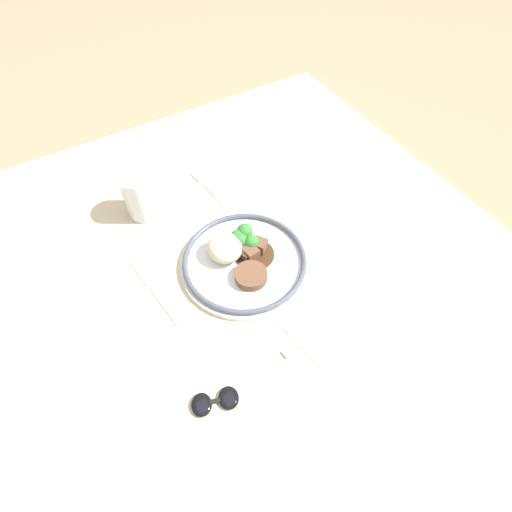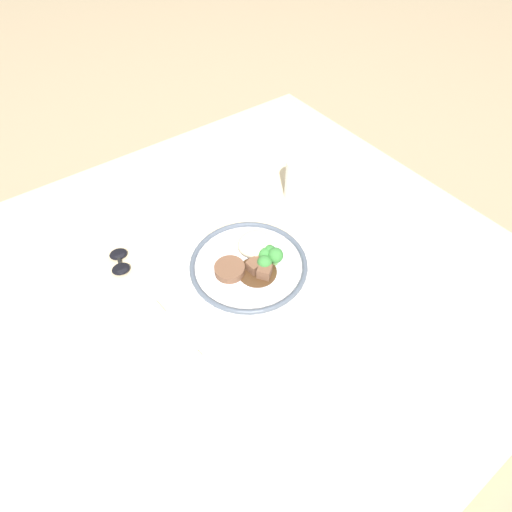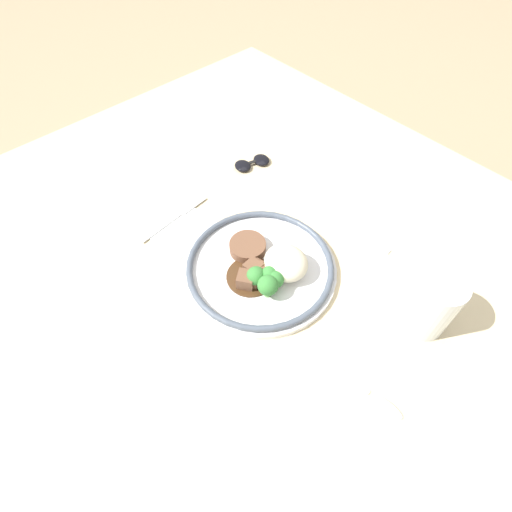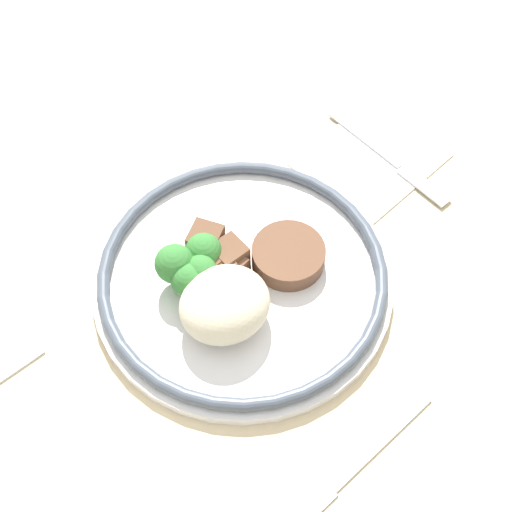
% 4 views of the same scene
% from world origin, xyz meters
% --- Properties ---
extents(ground_plane, '(8.00, 8.00, 0.00)m').
position_xyz_m(ground_plane, '(0.00, 0.00, 0.00)').
color(ground_plane, '#998466').
extents(dining_table, '(1.29, 1.19, 0.04)m').
position_xyz_m(dining_table, '(0.00, 0.00, 0.02)').
color(dining_table, beige).
rests_on(dining_table, ground).
extents(napkin, '(0.16, 0.14, 0.00)m').
position_xyz_m(napkin, '(-0.17, -0.05, 0.04)').
color(napkin, white).
rests_on(napkin, dining_table).
extents(plate, '(0.29, 0.29, 0.06)m').
position_xyz_m(plate, '(0.04, -0.00, 0.06)').
color(plate, white).
rests_on(plate, dining_table).
extents(fork, '(0.03, 0.17, 0.00)m').
position_xyz_m(fork, '(-0.19, -0.03, 0.04)').
color(fork, silver).
rests_on(fork, napkin).
extents(knife, '(0.21, 0.04, 0.00)m').
position_xyz_m(knife, '(0.08, 0.21, 0.04)').
color(knife, silver).
rests_on(knife, dining_table).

